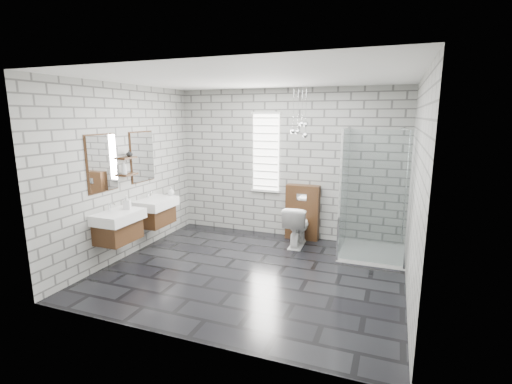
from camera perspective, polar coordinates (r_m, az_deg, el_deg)
The scene contains 20 objects.
floor at distance 5.51m, azimuth -0.76°, elevation -12.19°, with size 4.20×3.60×0.02m, color black.
ceiling at distance 5.07m, azimuth -0.84°, elevation 17.22°, with size 4.20×3.60×0.02m, color white.
wall_back at distance 6.81m, azimuth 4.79°, elevation 4.30°, with size 4.20×0.02×2.70m, color #A2A29D.
wall_front at distance 3.53m, azimuth -11.62°, elevation -2.84°, with size 4.20×0.02×2.70m, color #A2A29D.
wall_left at distance 6.20m, azimuth -19.30°, elevation 2.95°, with size 0.02×3.60×2.70m, color #A2A29D.
wall_right at distance 4.78m, azimuth 23.47°, elevation 0.20°, with size 0.02×3.60×2.70m, color #A2A29D.
vanity_left at distance 5.79m, azimuth -20.69°, elevation -3.73°, with size 0.47×0.70×1.57m.
vanity_right at distance 6.48m, azimuth -15.43°, elevation -1.82°, with size 0.47×0.70×1.57m.
shelf_lower at distance 6.11m, azimuth -19.00°, elevation 2.57°, with size 0.14×0.30×0.03m, color #482B16.
shelf_upper at distance 6.08m, azimuth -19.16°, elevation 4.99°, with size 0.14×0.30×0.03m, color #482B16.
window at distance 6.88m, azimuth 1.54°, elevation 6.09°, with size 0.56×0.05×1.48m.
cistern_panel at distance 6.79m, azimuth 7.17°, elevation -3.10°, with size 0.60×0.20×1.00m, color #482B16.
flush_plate at distance 6.62m, azimuth 7.02°, elevation -0.80°, with size 0.18×0.01×0.12m, color silver.
shower_enclosure at distance 6.13m, azimuth 16.66°, elevation -5.10°, with size 1.00×1.00×2.03m.
pendant_cluster at distance 6.26m, azimuth 6.89°, elevation 9.65°, with size 0.29×0.24×0.84m.
toilet at distance 6.47m, azimuth 6.33°, elevation -5.17°, with size 0.40×0.69×0.71m, color white.
soap_bottle_a at distance 5.83m, azimuth -19.23°, elevation -1.50°, with size 0.10×0.10×0.21m, color #B2B2B2.
soap_bottle_b at distance 6.65m, azimuth -12.94°, elevation 0.12°, with size 0.11×0.11×0.14m, color #B2B2B2.
soap_bottle_c at distance 6.01m, azimuth -19.65°, elevation 3.56°, with size 0.08×0.08×0.22m, color #B2B2B2.
vase at distance 6.10m, azimuth -18.91°, elevation 5.64°, with size 0.10×0.10×0.10m, color #B2B2B2.
Camera 1 is at (1.85, -4.69, 2.22)m, focal length 26.00 mm.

